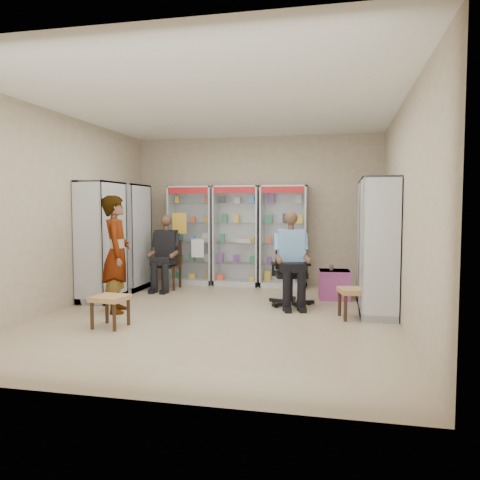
% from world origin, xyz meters
% --- Properties ---
extents(floor, '(6.00, 6.00, 0.00)m').
position_xyz_m(floor, '(0.00, 0.00, 0.00)').
color(floor, tan).
rests_on(floor, ground).
extents(room_shell, '(5.02, 6.02, 3.01)m').
position_xyz_m(room_shell, '(0.00, 0.00, 1.97)').
color(room_shell, '#C1AB8F').
rests_on(room_shell, ground).
extents(cabinet_back_left, '(0.90, 0.50, 2.00)m').
position_xyz_m(cabinet_back_left, '(-1.30, 2.73, 1.00)').
color(cabinet_back_left, silver).
rests_on(cabinet_back_left, floor).
extents(cabinet_back_mid, '(0.90, 0.50, 2.00)m').
position_xyz_m(cabinet_back_mid, '(-0.35, 2.73, 1.00)').
color(cabinet_back_mid, silver).
rests_on(cabinet_back_mid, floor).
extents(cabinet_back_right, '(0.90, 0.50, 2.00)m').
position_xyz_m(cabinet_back_right, '(0.60, 2.73, 1.00)').
color(cabinet_back_right, '#ADB0B4').
rests_on(cabinet_back_right, floor).
extents(cabinet_right_far, '(0.90, 0.50, 2.00)m').
position_xyz_m(cabinet_right_far, '(2.23, 1.60, 1.00)').
color(cabinet_right_far, '#B5B7BD').
rests_on(cabinet_right_far, floor).
extents(cabinet_right_near, '(0.90, 0.50, 2.00)m').
position_xyz_m(cabinet_right_near, '(2.23, 0.50, 1.00)').
color(cabinet_right_near, silver).
rests_on(cabinet_right_near, floor).
extents(cabinet_left_far, '(0.90, 0.50, 2.00)m').
position_xyz_m(cabinet_left_far, '(-2.23, 1.80, 1.00)').
color(cabinet_left_far, silver).
rests_on(cabinet_left_far, floor).
extents(cabinet_left_near, '(0.90, 0.50, 2.00)m').
position_xyz_m(cabinet_left_near, '(-2.23, 0.70, 1.00)').
color(cabinet_left_near, silver).
rests_on(cabinet_left_near, floor).
extents(wooden_chair, '(0.42, 0.42, 0.94)m').
position_xyz_m(wooden_chair, '(-1.55, 2.00, 0.47)').
color(wooden_chair, black).
rests_on(wooden_chair, floor).
extents(seated_customer, '(0.44, 0.60, 1.34)m').
position_xyz_m(seated_customer, '(-1.55, 1.95, 0.67)').
color(seated_customer, black).
rests_on(seated_customer, floor).
extents(office_chair, '(0.74, 0.74, 1.11)m').
position_xyz_m(office_chair, '(0.92, 0.99, 0.56)').
color(office_chair, black).
rests_on(office_chair, floor).
extents(seated_shopkeeper, '(0.61, 0.74, 1.41)m').
position_xyz_m(seated_shopkeeper, '(0.92, 0.94, 0.71)').
color(seated_shopkeeper, '#7ABEF1').
rests_on(seated_shopkeeper, floor).
extents(pink_trunk, '(0.55, 0.54, 0.49)m').
position_xyz_m(pink_trunk, '(1.60, 1.67, 0.25)').
color(pink_trunk, '#A9437B').
rests_on(pink_trunk, floor).
extents(tea_glass, '(0.07, 0.07, 0.10)m').
position_xyz_m(tea_glass, '(1.55, 1.69, 0.54)').
color(tea_glass, '#5C1807').
rests_on(tea_glass, pink_trunk).
extents(woven_stool_a, '(0.52, 0.52, 0.43)m').
position_xyz_m(woven_stool_a, '(1.90, 0.26, 0.21)').
color(woven_stool_a, '#A56F45').
rests_on(woven_stool_a, floor).
extents(woven_stool_b, '(0.46, 0.46, 0.42)m').
position_xyz_m(woven_stool_b, '(-1.25, -0.90, 0.21)').
color(woven_stool_b, '#AD8949').
rests_on(woven_stool_b, floor).
extents(standing_man, '(0.61, 0.74, 1.75)m').
position_xyz_m(standing_man, '(-1.58, -0.04, 0.87)').
color(standing_man, gray).
rests_on(standing_man, floor).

